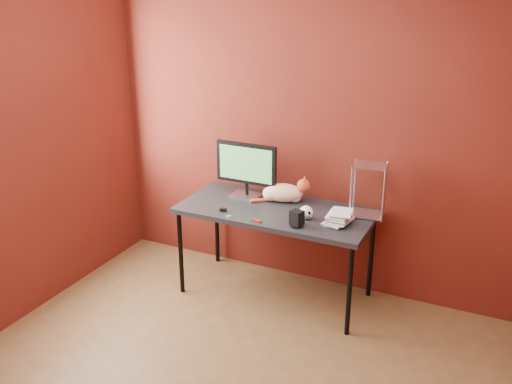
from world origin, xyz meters
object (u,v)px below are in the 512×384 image
at_px(speaker, 297,219).
at_px(book_stack, 333,156).
at_px(cat, 284,193).
at_px(skull_mug, 306,212).
at_px(monitor, 246,167).
at_px(desk, 276,215).

xyz_separation_m(speaker, book_stack, (0.19, 0.19, 0.45)).
relative_size(cat, skull_mug, 3.96).
height_order(monitor, skull_mug, monitor).
height_order(monitor, book_stack, book_stack).
distance_m(cat, skull_mug, 0.38).
height_order(cat, book_stack, book_stack).
bearing_deg(speaker, book_stack, 62.78).
bearing_deg(monitor, book_stack, -13.20).
distance_m(cat, book_stack, 0.66).
bearing_deg(monitor, desk, -23.19).
bearing_deg(cat, desk, -101.38).
relative_size(skull_mug, book_stack, 0.11).
relative_size(speaker, book_stack, 0.12).
bearing_deg(speaker, skull_mug, 101.45).
xyz_separation_m(monitor, cat, (0.32, 0.03, -0.17)).
relative_size(monitor, skull_mug, 4.68).
relative_size(cat, speaker, 3.66).
height_order(desk, monitor, monitor).
xyz_separation_m(desk, book_stack, (0.45, -0.05, 0.55)).
xyz_separation_m(desk, monitor, (-0.32, 0.14, 0.30)).
bearing_deg(book_stack, monitor, 166.44).
xyz_separation_m(monitor, speaker, (0.59, -0.38, -0.20)).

